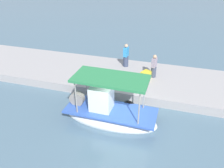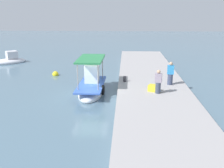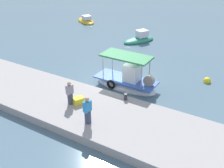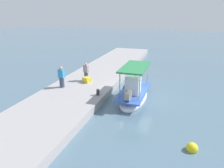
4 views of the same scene
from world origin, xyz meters
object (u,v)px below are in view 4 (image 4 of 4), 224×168
object	(u,v)px
fisherman_near_bollard	(86,72)
fisherman_by_crate	(62,78)
mooring_bollard	(98,92)
cargo_crate	(87,80)
marker_buoy	(192,148)
main_fishing_boat	(134,94)

from	to	relation	value
fisherman_near_bollard	fisherman_by_crate	size ratio (longest dim) A/B	0.93
fisherman_by_crate	mooring_bollard	distance (m)	3.54
cargo_crate	marker_buoy	bearing A→B (deg)	53.25
fisherman_near_bollard	mooring_bollard	world-z (taller)	fisherman_near_bollard
mooring_bollard	cargo_crate	size ratio (longest dim) A/B	0.66
fisherman_near_bollard	cargo_crate	distance (m)	0.72
cargo_crate	marker_buoy	distance (m)	10.75
fisherman_by_crate	cargo_crate	bearing A→B (deg)	141.64
main_fishing_boat	cargo_crate	distance (m)	4.66
fisherman_by_crate	fisherman_near_bollard	bearing A→B (deg)	152.58
main_fishing_boat	mooring_bollard	bearing A→B (deg)	-63.90
fisherman_by_crate	cargo_crate	world-z (taller)	fisherman_by_crate
main_fishing_boat	cargo_crate	xyz separation A→B (m)	(-1.24, -4.49, 0.29)
main_fishing_boat	marker_buoy	distance (m)	6.62
fisherman_near_bollard	marker_buoy	bearing A→B (deg)	52.20
mooring_bollard	marker_buoy	world-z (taller)	mooring_bollard
main_fishing_boat	fisherman_by_crate	xyz separation A→B (m)	(0.53, -5.89, 0.85)
cargo_crate	fisherman_by_crate	bearing A→B (deg)	-38.36
marker_buoy	cargo_crate	bearing A→B (deg)	-126.75
fisherman_by_crate	cargo_crate	distance (m)	2.34
marker_buoy	fisherman_by_crate	bearing A→B (deg)	-114.91
cargo_crate	fisherman_near_bollard	bearing A→B (deg)	-150.34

